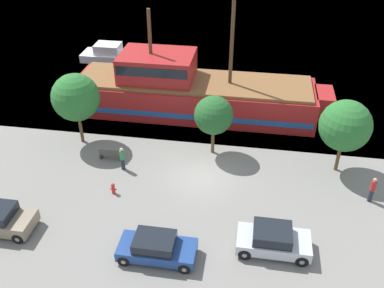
% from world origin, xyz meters
% --- Properties ---
extents(ground_plane, '(160.00, 160.00, 0.00)m').
position_xyz_m(ground_plane, '(0.00, 0.00, 0.00)').
color(ground_plane, gray).
extents(water_surface, '(80.00, 80.00, 0.00)m').
position_xyz_m(water_surface, '(0.00, 44.00, 0.00)').
color(water_surface, '#38667F').
rests_on(water_surface, ground).
extents(pirate_ship, '(20.84, 5.23, 9.42)m').
position_xyz_m(pirate_ship, '(-2.23, 8.76, 1.80)').
color(pirate_ship, '#A31E1E').
rests_on(pirate_ship, water_surface).
extents(moored_boat_dockside, '(6.51, 2.59, 1.76)m').
position_xyz_m(moored_boat_dockside, '(-12.13, 18.45, 0.64)').
color(moored_boat_dockside, silver).
rests_on(moored_boat_dockside, water_surface).
extents(parked_car_curb_front, '(3.91, 1.99, 1.50)m').
position_xyz_m(parked_car_curb_front, '(4.65, -5.78, 0.74)').
color(parked_car_curb_front, '#B7BCC6').
rests_on(parked_car_curb_front, ground_plane).
extents(parked_car_curb_rear, '(4.08, 1.87, 1.38)m').
position_xyz_m(parked_car_curb_rear, '(-1.37, -7.25, 0.69)').
color(parked_car_curb_rear, navy).
rests_on(parked_car_curb_rear, ground_plane).
extents(fire_hydrant, '(0.42, 0.25, 0.76)m').
position_xyz_m(fire_hydrant, '(-5.26, -2.57, 0.41)').
color(fire_hydrant, red).
rests_on(fire_hydrant, ground_plane).
extents(bench_promenade_east, '(1.64, 0.45, 0.85)m').
position_xyz_m(bench_promenade_east, '(-6.54, 0.95, 0.43)').
color(bench_promenade_east, '#4C4742').
rests_on(bench_promenade_east, ground_plane).
extents(pedestrian_walking_near, '(0.32, 0.32, 1.72)m').
position_xyz_m(pedestrian_walking_near, '(-5.39, 0.00, 0.87)').
color(pedestrian_walking_near, '#232838').
rests_on(pedestrian_walking_near, ground_plane).
extents(pedestrian_walking_far, '(0.32, 0.32, 1.75)m').
position_xyz_m(pedestrian_walking_far, '(10.60, -0.78, 0.89)').
color(pedestrian_walking_far, '#232838').
rests_on(pedestrian_walking_far, ground_plane).
extents(tree_row_east, '(3.40, 3.40, 5.39)m').
position_xyz_m(tree_row_east, '(-9.41, 2.90, 3.68)').
color(tree_row_east, brown).
rests_on(tree_row_east, ground_plane).
extents(tree_row_mideast, '(2.70, 2.70, 4.41)m').
position_xyz_m(tree_row_mideast, '(0.38, 3.00, 3.04)').
color(tree_row_mideast, brown).
rests_on(tree_row_mideast, ground_plane).
extents(tree_row_midwest, '(3.34, 3.34, 5.15)m').
position_xyz_m(tree_row_midwest, '(8.92, 2.23, 3.47)').
color(tree_row_midwest, brown).
rests_on(tree_row_midwest, ground_plane).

